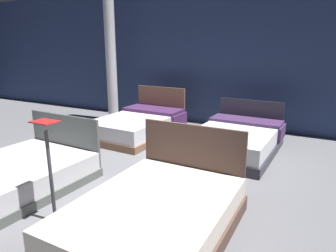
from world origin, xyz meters
The scene contains 8 objects.
ground_plane centered at (0.00, 0.00, -0.01)m, with size 18.00×18.00×0.02m, color slate.
showroom_back_wall centered at (0.00, 3.51, 1.75)m, with size 18.00×0.06×3.50m, color navy.
bed_0 centered at (-1.17, -1.35, 0.20)m, with size 1.63×2.12×0.89m.
bed_1 centered at (1.13, -1.29, 0.22)m, with size 1.49×2.04×0.99m.
bed_2 centered at (-1.10, 1.76, 0.24)m, with size 1.52×2.18×0.99m.
bed_3 centered at (1.16, 1.67, 0.24)m, with size 1.53×2.07×0.86m.
price_sign centered at (0.00, -1.63, 0.47)m, with size 0.28×0.24×1.19m.
support_pillar centered at (-2.52, 2.64, 1.75)m, with size 0.27×0.27×3.50m, color silver.
Camera 1 is at (2.56, -3.67, 1.93)m, focal length 31.67 mm.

